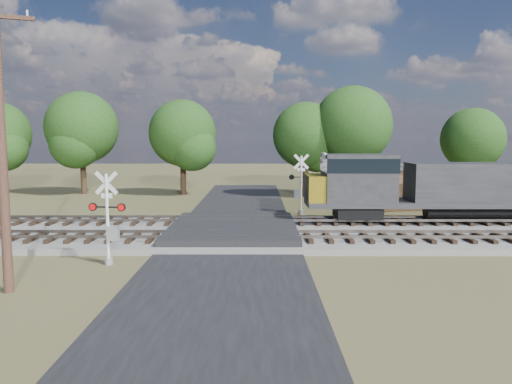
{
  "coord_description": "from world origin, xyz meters",
  "views": [
    {
      "loc": [
        1.38,
        -27.17,
        5.44
      ],
      "look_at": [
        1.28,
        2.0,
        2.29
      ],
      "focal_mm": 35.0,
      "sensor_mm": 36.0,
      "label": 1
    }
  ],
  "objects": [
    {
      "name": "equipment_shed",
      "position": [
        11.35,
        11.69,
        1.65
      ],
      "size": [
        5.72,
        5.72,
        3.26
      ],
      "rotation": [
        0.0,
        0.0,
        0.22
      ],
      "color": "#43261C",
      "rests_on": "ground"
    },
    {
      "name": "utility_pole",
      "position": [
        -7.45,
        -9.99,
        5.4
      ],
      "size": [
        2.39,
        0.97,
        10.2
      ],
      "rotation": [
        0.0,
        0.0,
        0.34
      ],
      "color": "#3D231B",
      "rests_on": "ground"
    },
    {
      "name": "track_far",
      "position": [
        3.12,
        3.0,
        0.41
      ],
      "size": [
        140.0,
        2.6,
        0.33
      ],
      "color": "black",
      "rests_on": "ballast_bed"
    },
    {
      "name": "treeline",
      "position": [
        8.72,
        19.97,
        6.34
      ],
      "size": [
        82.05,
        10.0,
        11.94
      ],
      "color": "black",
      "rests_on": "ground"
    },
    {
      "name": "ballast_bed",
      "position": [
        10.0,
        0.5,
        0.15
      ],
      "size": [
        140.0,
        10.0,
        0.3
      ],
      "primitive_type": "cube",
      "color": "gray",
      "rests_on": "ground"
    },
    {
      "name": "road",
      "position": [
        0.0,
        0.0,
        0.04
      ],
      "size": [
        7.0,
        60.0,
        0.08
      ],
      "primitive_type": "cube",
      "color": "black",
      "rests_on": "ground"
    },
    {
      "name": "crossing_panel",
      "position": [
        0.0,
        0.5,
        0.32
      ],
      "size": [
        7.0,
        9.0,
        0.62
      ],
      "primitive_type": "cube",
      "color": "#262628",
      "rests_on": "ground"
    },
    {
      "name": "crossing_signal_near",
      "position": [
        -4.98,
        -6.09,
        1.69
      ],
      "size": [
        1.63,
        0.38,
        4.06
      ],
      "rotation": [
        0.0,
        0.0,
        -0.12
      ],
      "color": "silver",
      "rests_on": "ground"
    },
    {
      "name": "track_near",
      "position": [
        3.12,
        -2.0,
        0.41
      ],
      "size": [
        140.0,
        2.6,
        0.33
      ],
      "color": "black",
      "rests_on": "ballast_bed"
    },
    {
      "name": "crossing_signal_far",
      "position": [
        4.4,
        8.37,
        1.8
      ],
      "size": [
        1.74,
        0.38,
        4.33
      ],
      "rotation": [
        0.0,
        0.0,
        3.12
      ],
      "color": "silver",
      "rests_on": "ground"
    },
    {
      "name": "ground",
      "position": [
        0.0,
        0.0,
        0.0
      ],
      "size": [
        160.0,
        160.0,
        0.0
      ],
      "primitive_type": "plane",
      "color": "#474626",
      "rests_on": "ground"
    }
  ]
}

